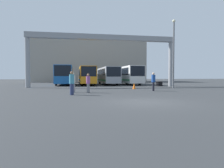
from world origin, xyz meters
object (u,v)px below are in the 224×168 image
Objects in this scene: bus_slot_0 at (65,74)px; pedestrian_near_center at (153,81)px; bus_slot_2 at (108,75)px; bus_slot_3 at (129,74)px; pedestrian_near_left at (73,82)px; lamp_post at (174,51)px; pedestrian_near_right at (88,83)px; traffic_cone at (134,86)px; bus_slot_1 at (87,75)px; pedestrian_mid_right at (72,82)px; tire_stack at (159,84)px.

bus_slot_0 is 18.71m from pedestrian_near_center.
bus_slot_2 is 1.10× the size of bus_slot_3.
pedestrian_near_left is 0.21× the size of lamp_post.
lamp_post reaches higher than pedestrian_near_right.
bus_slot_0 is 14.54× the size of traffic_cone.
bus_slot_1 is at bearing 175.86° from bus_slot_2.
bus_slot_1 is 7.58m from bus_slot_3.
bus_slot_3 reaches higher than bus_slot_2.
pedestrian_near_center is at bearing 144.99° from pedestrian_near_left.
pedestrian_near_center is (5.66, -17.03, -0.79)m from bus_slot_1.
bus_slot_0 is 17.43m from pedestrian_near_right.
lamp_post is (2.33, -12.22, 2.71)m from bus_slot_3.
bus_slot_3 is 21.51m from pedestrian_mid_right.
tire_stack is (2.76, -7.07, -1.47)m from bus_slot_3.
pedestrian_near_left is at bearing -78.35° from pedestrian_near_right.
lamp_post reaches higher than traffic_cone.
pedestrian_near_right is at bearing -115.93° from bus_slot_3.
pedestrian_near_center is 6.80m from lamp_post.
bus_slot_1 is 20.11m from pedestrian_mid_right.
pedestrian_mid_right reaches higher than pedestrian_near_center.
bus_slot_3 is at bearing -6.19° from bus_slot_1.
bus_slot_1 is 16.58m from lamp_post.
pedestrian_near_left reaches higher than tire_stack.
bus_slot_3 is 16.34m from pedestrian_near_center.
pedestrian_mid_right is (-6.00, -19.69, -0.76)m from bus_slot_2.
bus_slot_0 is 18.46m from lamp_post.
pedestrian_near_center is 8.43m from pedestrian_mid_right.
pedestrian_mid_right is 1.09× the size of pedestrian_near_right.
bus_slot_2 is (7.54, 0.62, -0.09)m from bus_slot_0.
pedestrian_near_right reaches higher than traffic_cone.
bus_slot_0 is at bearing -144.45° from pedestrian_mid_right.
bus_slot_2 is 1.41× the size of lamp_post.
bus_slot_2 reaches higher than pedestrian_near_center.
traffic_cone is (6.93, 6.31, -0.61)m from pedestrian_mid_right.
bus_slot_2 is 13.49m from traffic_cone.
bus_slot_1 is 1.15× the size of bus_slot_3.
tire_stack is (5.60, 5.77, -0.00)m from traffic_cone.
bus_slot_0 is 3.87m from bus_slot_1.
traffic_cone is at bearing -134.12° from tire_stack.
bus_slot_1 is 7.29× the size of pedestrian_near_right.
traffic_cone is (-2.84, -12.84, -1.47)m from bus_slot_3.
lamp_post reaches higher than bus_slot_0.
traffic_cone is at bearing -56.47° from bus_slot_0.
pedestrian_mid_right reaches higher than pedestrian_near_right.
bus_slot_2 is (3.77, -0.27, -0.03)m from bus_slot_1.
bus_slot_1 is (3.77, 0.89, -0.06)m from bus_slot_0.
lamp_post is (4.20, 3.99, 3.57)m from pedestrian_near_center.
lamp_post reaches higher than pedestrian_near_center.
pedestrian_near_right is 0.20× the size of lamp_post.
bus_slot_3 is at bearing 77.53° from traffic_cone.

